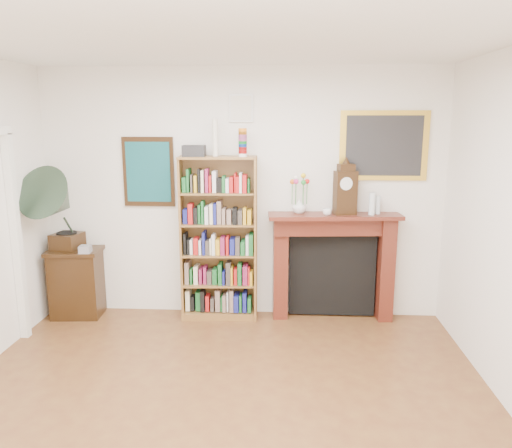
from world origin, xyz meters
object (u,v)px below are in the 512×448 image
at_px(mantel_clock, 345,190).
at_px(bottle_left, 372,204).
at_px(side_cabinet, 77,283).
at_px(bottle_right, 378,205).
at_px(flower_vase, 299,206).
at_px(gramophone, 57,204).
at_px(cd_stack, 85,249).
at_px(bookshelf, 218,230).
at_px(teacup, 327,212).
at_px(fireplace, 333,256).

height_order(mantel_clock, bottle_left, mantel_clock).
height_order(side_cabinet, bottle_right, bottle_right).
xyz_separation_m(side_cabinet, mantel_clock, (3.02, 0.06, 1.09)).
bearing_deg(bottle_left, bottle_right, 35.69).
bearing_deg(flower_vase, bottle_left, -2.52).
height_order(gramophone, cd_stack, gramophone).
xyz_separation_m(side_cabinet, bottle_left, (3.31, 0.05, 0.94)).
relative_size(flower_vase, bottle_left, 0.66).
bearing_deg(mantel_clock, bookshelf, 162.56).
relative_size(mantel_clock, teacup, 5.83).
distance_m(side_cabinet, fireplace, 2.94).
height_order(gramophone, flower_vase, gramophone).
bearing_deg(bookshelf, bottle_right, -2.08).
bearing_deg(bottle_left, gramophone, -176.66).
distance_m(gramophone, bottle_right, 3.47).
relative_size(fireplace, teacup, 15.64).
relative_size(fireplace, bottle_left, 6.11).
height_order(bookshelf, cd_stack, bookshelf).
relative_size(bookshelf, fireplace, 1.44).
relative_size(side_cabinet, cd_stack, 6.58).
xyz_separation_m(cd_stack, teacup, (2.64, 0.12, 0.43)).
bearing_deg(bottle_right, cd_stack, -175.89).
height_order(side_cabinet, gramophone, gramophone).
bearing_deg(side_cabinet, teacup, -4.71).
distance_m(flower_vase, teacup, 0.31).
relative_size(bookshelf, bottle_left, 8.82).
height_order(fireplace, gramophone, gramophone).
relative_size(mantel_clock, flower_vase, 3.44).
bearing_deg(mantel_clock, bottle_right, -10.87).
distance_m(gramophone, flower_vase, 2.62).
bearing_deg(side_cabinet, bottle_right, -2.89).
bearing_deg(bookshelf, gramophone, -176.36).
height_order(fireplace, flower_vase, flower_vase).
bearing_deg(gramophone, mantel_clock, 13.94).
xyz_separation_m(side_cabinet, cd_stack, (0.18, -0.13, 0.43)).
bearing_deg(bookshelf, cd_stack, -175.81).
bearing_deg(fireplace, bottle_left, -15.59).
bearing_deg(mantel_clock, bottle_left, -19.05).
distance_m(side_cabinet, bottle_right, 3.51).
bearing_deg(cd_stack, bottle_right, 4.11).
bearing_deg(teacup, bottle_left, 6.61).
bearing_deg(bottle_right, gramophone, -175.91).
height_order(gramophone, bottle_right, gramophone).
xyz_separation_m(cd_stack, bottle_right, (3.20, 0.23, 0.49)).
height_order(bottle_left, bottle_right, bottle_left).
relative_size(bookshelf, side_cabinet, 2.68).
bearing_deg(teacup, flower_vase, 163.06).
bearing_deg(gramophone, bottle_right, 14.21).
bearing_deg(bookshelf, flower_vase, -1.86).
bearing_deg(gramophone, teacup, 12.91).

